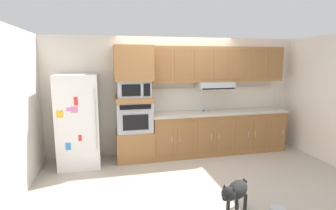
# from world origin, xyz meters

# --- Properties ---
(ground_plane) EXTENTS (9.60, 9.60, 0.00)m
(ground_plane) POSITION_xyz_m (0.00, 0.00, 0.00)
(ground_plane) COLOR #B2A899
(back_kitchen_wall) EXTENTS (6.20, 0.12, 2.50)m
(back_kitchen_wall) POSITION_xyz_m (0.00, 1.11, 1.25)
(back_kitchen_wall) COLOR beige
(back_kitchen_wall) RESTS_ON ground
(side_panel_left) EXTENTS (0.12, 7.10, 2.50)m
(side_panel_left) POSITION_xyz_m (-2.80, 0.00, 1.25)
(side_panel_left) COLOR beige
(side_panel_left) RESTS_ON ground
(side_panel_right) EXTENTS (0.12, 7.10, 2.50)m
(side_panel_right) POSITION_xyz_m (2.80, 0.00, 1.25)
(side_panel_right) COLOR silver
(side_panel_right) RESTS_ON ground
(refrigerator) EXTENTS (0.76, 0.73, 1.76)m
(refrigerator) POSITION_xyz_m (-2.02, 0.68, 0.88)
(refrigerator) COLOR white
(refrigerator) RESTS_ON ground
(oven_base_cabinet) EXTENTS (0.74, 0.62, 0.60)m
(oven_base_cabinet) POSITION_xyz_m (-0.96, 0.75, 0.30)
(oven_base_cabinet) COLOR #996638
(oven_base_cabinet) RESTS_ON ground
(built_in_oven) EXTENTS (0.70, 0.62, 0.60)m
(built_in_oven) POSITION_xyz_m (-0.96, 0.75, 0.90)
(built_in_oven) COLOR #A8AAAF
(built_in_oven) RESTS_ON oven_base_cabinet
(appliance_mid_shelf) EXTENTS (0.74, 0.62, 0.10)m
(appliance_mid_shelf) POSITION_xyz_m (-0.96, 0.75, 1.25)
(appliance_mid_shelf) COLOR #996638
(appliance_mid_shelf) RESTS_ON built_in_oven
(microwave) EXTENTS (0.64, 0.54, 0.32)m
(microwave) POSITION_xyz_m (-0.96, 0.75, 1.46)
(microwave) COLOR #A8AAAF
(microwave) RESTS_ON appliance_mid_shelf
(appliance_upper_cabinet) EXTENTS (0.74, 0.62, 0.68)m
(appliance_upper_cabinet) POSITION_xyz_m (-0.96, 0.75, 1.96)
(appliance_upper_cabinet) COLOR #996638
(appliance_upper_cabinet) RESTS_ON microwave
(lower_cabinet_run) EXTENTS (2.95, 0.63, 0.88)m
(lower_cabinet_run) POSITION_xyz_m (0.89, 0.75, 0.44)
(lower_cabinet_run) COLOR #996638
(lower_cabinet_run) RESTS_ON ground
(countertop_slab) EXTENTS (2.99, 0.64, 0.04)m
(countertop_slab) POSITION_xyz_m (0.89, 0.75, 0.90)
(countertop_slab) COLOR #BCB2A3
(countertop_slab) RESTS_ON lower_cabinet_run
(backsplash_panel) EXTENTS (2.99, 0.02, 0.50)m
(backsplash_panel) POSITION_xyz_m (0.89, 1.04, 1.17)
(backsplash_panel) COLOR silver
(backsplash_panel) RESTS_ON countertop_slab
(upper_cabinet_with_hood) EXTENTS (2.95, 0.48, 0.88)m
(upper_cabinet_with_hood) POSITION_xyz_m (0.88, 0.87, 1.90)
(upper_cabinet_with_hood) COLOR #996638
(upper_cabinet_with_hood) RESTS_ON backsplash_panel
(screwdriver) EXTENTS (0.17, 0.17, 0.03)m
(screwdriver) POSITION_xyz_m (0.57, 0.83, 0.93)
(screwdriver) COLOR blue
(screwdriver) RESTS_ON countertop_slab
(dog) EXTENTS (0.61, 0.52, 0.51)m
(dog) POSITION_xyz_m (0.10, -1.58, 0.34)
(dog) COLOR black
(dog) RESTS_ON ground
(dog_food_bowl) EXTENTS (0.20, 0.20, 0.06)m
(dog_food_bowl) POSITION_xyz_m (0.70, -1.64, 0.03)
(dog_food_bowl) COLOR #B2B7BC
(dog_food_bowl) RESTS_ON ground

